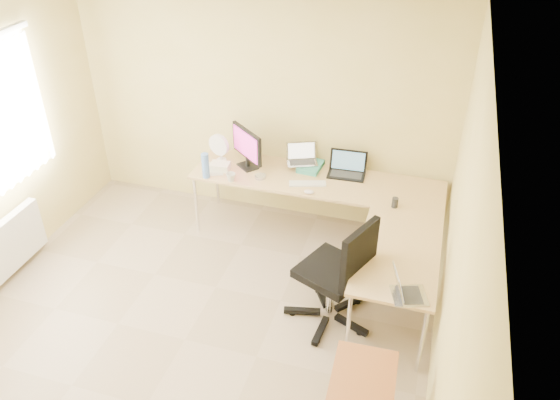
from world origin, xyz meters
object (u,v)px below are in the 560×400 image
(desk_return, at_px, (394,284))
(keyboard, at_px, (308,184))
(desk_main, at_px, (315,208))
(laptop_black, at_px, (347,165))
(water_bottle, at_px, (205,166))
(monitor, at_px, (247,148))
(laptop_return, at_px, (411,286))
(office_chair, at_px, (331,275))
(mug, at_px, (231,177))
(desk_fan, at_px, (221,148))
(laptop_center, at_px, (302,154))

(desk_return, height_order, keyboard, keyboard)
(desk_main, distance_m, laptop_black, 0.59)
(water_bottle, bearing_deg, monitor, 43.71)
(laptop_return, height_order, office_chair, office_chair)
(laptop_return, bearing_deg, mug, 39.77)
(laptop_black, bearing_deg, office_chair, -86.61)
(desk_fan, bearing_deg, laptop_center, 23.00)
(monitor, xyz_separation_m, mug, (-0.07, -0.33, -0.18))
(desk_main, distance_m, desk_fan, 1.22)
(office_chair, bearing_deg, water_bottle, 173.53)
(mug, bearing_deg, laptop_black, 22.46)
(water_bottle, bearing_deg, mug, 0.00)
(keyboard, distance_m, mug, 0.80)
(desk_main, relative_size, desk_fan, 8.56)
(desk_fan, distance_m, laptop_return, 2.75)
(keyboard, distance_m, laptop_return, 1.83)
(laptop_center, distance_m, water_bottle, 1.04)
(desk_return, distance_m, mug, 1.99)
(desk_return, relative_size, monitor, 2.46)
(desk_main, relative_size, office_chair, 2.34)
(laptop_black, xyz_separation_m, mug, (-1.13, -0.47, -0.08))
(laptop_center, height_order, keyboard, laptop_center)
(desk_return, height_order, water_bottle, water_bottle)
(laptop_black, distance_m, laptop_return, 1.89)
(water_bottle, bearing_deg, desk_main, 14.80)
(laptop_black, relative_size, desk_fan, 1.27)
(laptop_center, xyz_separation_m, laptop_black, (0.50, -0.03, -0.03))
(desk_main, height_order, monitor, monitor)
(laptop_center, height_order, water_bottle, water_bottle)
(desk_main, distance_m, keyboard, 0.40)
(desk_main, xyz_separation_m, laptop_black, (0.29, 0.17, 0.49))
(laptop_center, bearing_deg, desk_fan, 165.27)
(laptop_black, bearing_deg, laptop_return, -66.82)
(desk_return, bearing_deg, water_bottle, 161.51)
(desk_return, distance_m, desk_fan, 2.40)
(mug, relative_size, office_chair, 0.09)
(office_chair, bearing_deg, mug, 168.40)
(desk_main, height_order, water_bottle, water_bottle)
(laptop_center, bearing_deg, desk_main, -65.67)
(desk_return, height_order, mug, mug)
(desk_main, relative_size, laptop_black, 6.74)
(laptop_black, bearing_deg, desk_fan, -179.13)
(laptop_center, distance_m, keyboard, 0.39)
(desk_main, relative_size, mug, 27.10)
(desk_return, xyz_separation_m, laptop_center, (-1.19, 1.20, 0.52))
(monitor, relative_size, office_chair, 0.47)
(desk_return, height_order, laptop_center, laptop_center)
(monitor, bearing_deg, desk_main, 36.84)
(laptop_center, distance_m, mug, 0.81)
(desk_main, xyz_separation_m, desk_return, (0.98, -1.00, 0.00))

